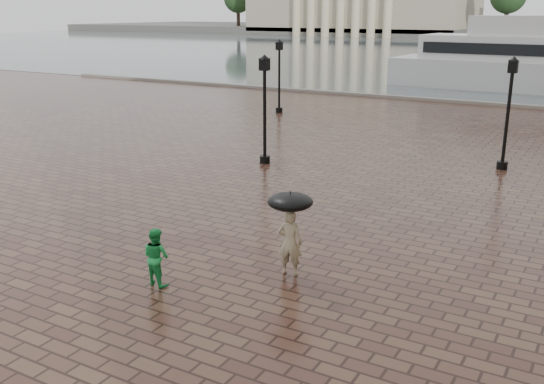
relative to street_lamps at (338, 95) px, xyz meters
The scene contains 6 objects.
ground 16.29m from the street_lamps, 71.94° to the right, with size 300.00×300.00×0.00m, color #3A211A.
quay_edge 17.56m from the street_lamps, 73.30° to the left, with size 80.00×0.60×0.30m, color slate.
street_lamps is the anchor object (origin of this frame).
adult_pedestrian 15.87m from the street_lamps, 70.30° to the right, with size 0.61×0.40×1.66m, color tan.
child_pedestrian 17.26m from the street_lamps, 80.42° to the right, with size 0.68×0.53×1.41m, color green.
umbrella 15.81m from the street_lamps, 70.30° to the right, with size 1.10×1.10×1.13m.
Camera 1 is at (6.80, -11.72, 6.27)m, focal length 40.00 mm.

